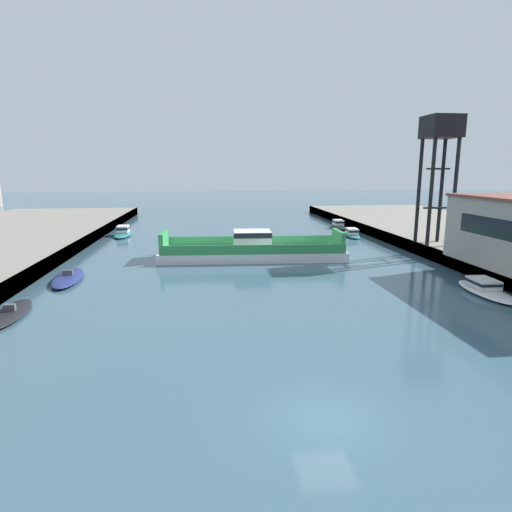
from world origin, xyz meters
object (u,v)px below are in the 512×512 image
Objects in this scene: moored_boat_far_left at (68,278)px; moored_boat_far_right at (123,232)px; moored_boat_near_left at (10,313)px; moored_boat_mid_right at (352,233)px; moored_boat_upstream_a at (339,225)px; moored_boat_mid_left at (485,288)px; chain_ferry at (252,250)px; crane_tower at (441,141)px.

moored_boat_far_left is 28.55m from moored_boat_far_right.
moored_boat_mid_right reaches higher than moored_boat_near_left.
moored_boat_near_left is 50.79m from moored_boat_mid_right.
moored_boat_mid_left is at bearing -90.20° from moored_boat_upstream_a.
moored_boat_upstream_a reaches higher than moored_boat_mid_right.
chain_ferry reaches higher than moored_boat_mid_left.
crane_tower is at bearing -3.42° from chain_ferry.
moored_boat_mid_right is at bearing 40.73° from chain_ferry.
moored_boat_near_left is 1.10× the size of moored_boat_upstream_a.
moored_boat_upstream_a is (18.57, 24.59, -0.45)m from chain_ferry.
moored_boat_far_left is at bearing -170.29° from crane_tower.
crane_tower reaches higher than moored_boat_mid_right.
moored_boat_far_right is (-18.88, 20.16, -0.43)m from chain_ferry.
moored_boat_mid_right is at bearing -7.52° from moored_boat_far_right.
moored_boat_far_left is (-36.74, -23.70, -0.24)m from moored_boat_mid_right.
moored_boat_near_left is 0.83× the size of moored_boat_far_left.
moored_boat_mid_left is 32.69m from moored_boat_mid_right.
moored_boat_upstream_a is 0.43× the size of crane_tower.
moored_boat_far_left is at bearing -147.17° from moored_boat_mid_right.
chain_ferry is 27.63m from moored_boat_far_right.
moored_boat_far_right is at bearing 89.88° from moored_boat_far_left.
crane_tower reaches higher than moored_boat_mid_left.
moored_boat_near_left is 38.37m from moored_boat_mid_left.
moored_boat_mid_right is at bearing 105.02° from crane_tower.
moored_boat_upstream_a is at bearing 48.35° from moored_boat_near_left.
moored_boat_far_left is 1.11× the size of moored_boat_far_right.
moored_boat_far_right is 1.19× the size of moored_boat_upstream_a.
crane_tower is at bearing -74.98° from moored_boat_mid_right.
moored_boat_upstream_a is (0.77, 9.27, 0.08)m from moored_boat_mid_right.
moored_boat_near_left is 57.92m from moored_boat_upstream_a.
moored_boat_far_left reaches higher than moored_boat_near_left.
moored_boat_mid_right is 0.99× the size of moored_boat_far_right.
moored_boat_mid_left is 0.99× the size of moored_boat_far_right.
chain_ferry is at bearing 176.58° from crane_tower.
moored_boat_mid_left is 41.96m from moored_boat_upstream_a.
moored_boat_mid_left is at bearing -103.48° from crane_tower.
moored_boat_far_right is at bearing 152.42° from crane_tower.
crane_tower is (22.26, -1.33, 12.84)m from chain_ferry.
moored_boat_far_left is (0.98, 10.31, 0.06)m from moored_boat_near_left.
moored_boat_near_left is at bearing -131.65° from moored_boat_upstream_a.
crane_tower is at bearing 22.36° from moored_boat_near_left.
moored_boat_far_left is at bearing -90.12° from moored_boat_far_right.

